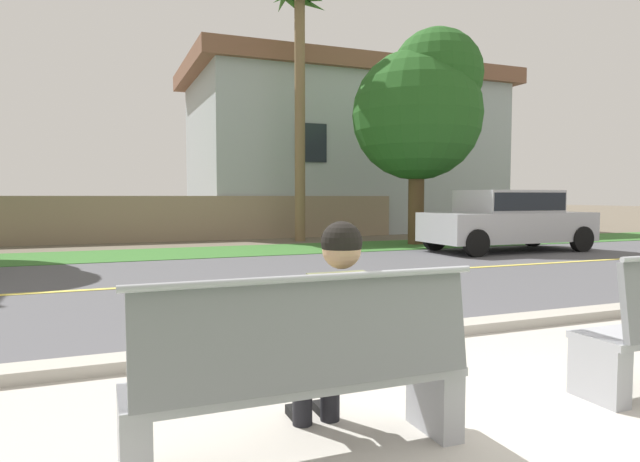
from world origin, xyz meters
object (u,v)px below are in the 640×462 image
at_px(seated_person_olive, 335,324).
at_px(shade_tree_left, 422,105).
at_px(bench_left, 304,378).
at_px(car_silver_near, 508,217).
at_px(palm_tree_tall, 300,26).

xyz_separation_m(seated_person_olive, shade_tree_left, (7.40, 10.86, 3.29)).
distance_m(bench_left, seated_person_olive, 0.37).
xyz_separation_m(car_silver_near, shade_tree_left, (-0.98, 2.49, 3.11)).
height_order(bench_left, car_silver_near, car_silver_near).
relative_size(shade_tree_left, palm_tree_tall, 0.75).
bearing_deg(car_silver_near, palm_tree_tall, 127.56).
height_order(bench_left, shade_tree_left, shade_tree_left).
relative_size(seated_person_olive, shade_tree_left, 0.21).
bearing_deg(seated_person_olive, bench_left, -144.78).
bearing_deg(shade_tree_left, seated_person_olive, -124.25).
bearing_deg(car_silver_near, shade_tree_left, 111.50).
height_order(seated_person_olive, shade_tree_left, shade_tree_left).
xyz_separation_m(bench_left, seated_person_olive, (0.24, 0.17, 0.22)).
height_order(shade_tree_left, palm_tree_tall, palm_tree_tall).
distance_m(bench_left, palm_tree_tall, 15.55).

